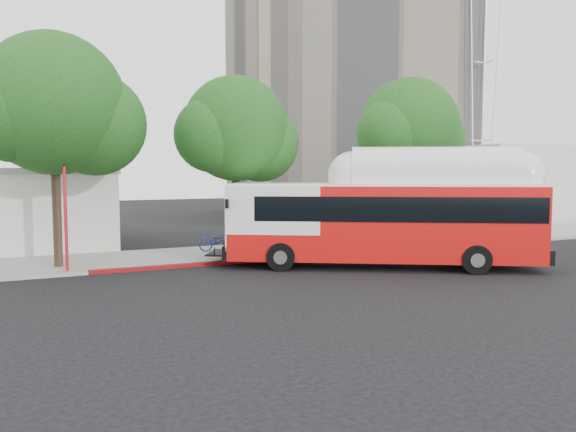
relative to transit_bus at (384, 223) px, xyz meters
name	(u,v)px	position (x,y,z in m)	size (l,w,h in m)	color
ground	(311,275)	(-3.64, -0.31, -1.92)	(120.00, 120.00, 0.00)	black
sidewalk	(252,252)	(-3.64, 6.19, -1.85)	(60.00, 5.00, 0.15)	gray
curb_strip	(272,259)	(-3.64, 3.59, -1.85)	(60.00, 0.30, 0.15)	gray
red_curb_segment	(209,264)	(-6.64, 3.59, -1.84)	(10.00, 0.32, 0.16)	maroon
street_tree_left	(66,110)	(-12.17, 5.25, 4.68)	(6.67, 5.80, 9.74)	#2D2116
street_tree_mid	(243,133)	(-4.24, 5.75, 3.99)	(5.75, 5.00, 8.62)	#2D2116
street_tree_right	(415,132)	(5.80, 5.55, 4.33)	(6.21, 5.40, 9.18)	#2D2116
apartment_tower	(345,29)	(14.36, 27.69, 15.70)	(18.00, 18.00, 37.00)	tan
horizon_block	(533,183)	(26.36, 15.69, 1.08)	(20.00, 12.00, 6.00)	silver
transit_bus	(384,223)	(0.00, 0.00, 0.00)	(13.21, 9.04, 4.11)	red
signal_pole	(66,215)	(-12.38, 3.92, 0.44)	(0.13, 0.44, 4.60)	red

